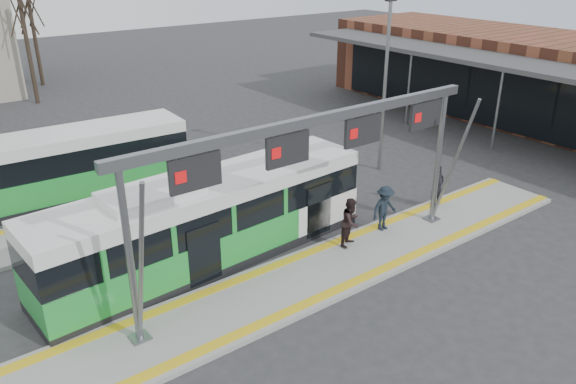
{
  "coord_description": "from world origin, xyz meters",
  "views": [
    {
      "loc": [
        -10.71,
        -11.93,
        9.88
      ],
      "look_at": [
        0.55,
        3.0,
        1.67
      ],
      "focal_mm": 35.0,
      "sensor_mm": 36.0,
      "label": 1
    }
  ],
  "objects_px": {
    "passenger_c": "(385,208)",
    "passenger_a": "(437,185)",
    "gantry": "(319,149)",
    "hero_bus": "(208,222)",
    "passenger_b": "(351,222)"
  },
  "relations": [
    {
      "from": "passenger_a",
      "to": "passenger_c",
      "type": "distance_m",
      "value": 3.31
    },
    {
      "from": "hero_bus",
      "to": "passenger_c",
      "type": "bearing_deg",
      "value": -22.54
    },
    {
      "from": "hero_bus",
      "to": "passenger_a",
      "type": "bearing_deg",
      "value": -14.83
    },
    {
      "from": "hero_bus",
      "to": "gantry",
      "type": "bearing_deg",
      "value": -51.54
    },
    {
      "from": "gantry",
      "to": "passenger_b",
      "type": "bearing_deg",
      "value": 14.12
    },
    {
      "from": "passenger_a",
      "to": "gantry",
      "type": "bearing_deg",
      "value": -171.64
    },
    {
      "from": "hero_bus",
      "to": "passenger_a",
      "type": "relative_size",
      "value": 6.95
    },
    {
      "from": "passenger_c",
      "to": "gantry",
      "type": "bearing_deg",
      "value": -170.21
    },
    {
      "from": "gantry",
      "to": "hero_bus",
      "type": "relative_size",
      "value": 1.1
    },
    {
      "from": "passenger_c",
      "to": "passenger_a",
      "type": "bearing_deg",
      "value": 4.92
    },
    {
      "from": "passenger_a",
      "to": "passenger_b",
      "type": "height_order",
      "value": "passenger_b"
    },
    {
      "from": "passenger_b",
      "to": "gantry",
      "type": "bearing_deg",
      "value": 172.21
    },
    {
      "from": "hero_bus",
      "to": "passenger_b",
      "type": "bearing_deg",
      "value": -30.41
    },
    {
      "from": "gantry",
      "to": "passenger_c",
      "type": "xyz_separation_m",
      "value": [
        3.75,
        0.6,
        -3.28
      ]
    },
    {
      "from": "hero_bus",
      "to": "passenger_b",
      "type": "distance_m",
      "value": 4.98
    }
  ]
}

